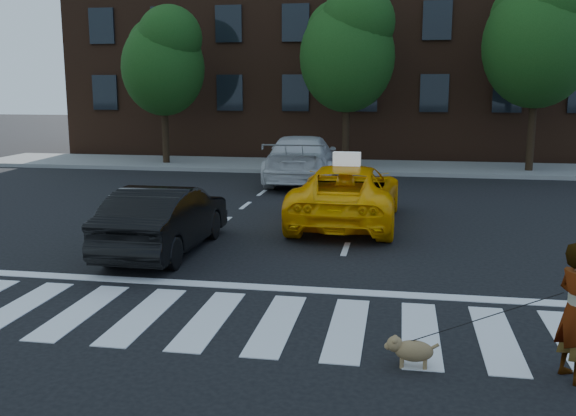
{
  "coord_description": "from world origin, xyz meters",
  "views": [
    {
      "loc": [
        2.65,
        -8.47,
        3.34
      ],
      "look_at": [
        0.63,
        3.01,
        1.1
      ],
      "focal_mm": 40.0,
      "sensor_mm": 36.0,
      "label": 1
    }
  ],
  "objects_px": {
    "taxi": "(347,194)",
    "dog": "(410,350)",
    "tree_right": "(540,32)",
    "woman": "(576,312)",
    "tree_mid": "(348,45)",
    "tree_left": "(163,58)",
    "white_suv": "(302,159)",
    "black_sedan": "(165,219)"
  },
  "relations": [
    {
      "from": "tree_mid",
      "to": "black_sedan",
      "type": "height_order",
      "value": "tree_mid"
    },
    {
      "from": "white_suv",
      "to": "woman",
      "type": "xyz_separation_m",
      "value": [
        5.38,
        -14.55,
        -0.01
      ]
    },
    {
      "from": "black_sedan",
      "to": "white_suv",
      "type": "height_order",
      "value": "white_suv"
    },
    {
      "from": "tree_right",
      "to": "woman",
      "type": "xyz_separation_m",
      "value": [
        -2.86,
        -18.1,
        -4.45
      ]
    },
    {
      "from": "tree_mid",
      "to": "taxi",
      "type": "relative_size",
      "value": 1.37
    },
    {
      "from": "tree_left",
      "to": "white_suv",
      "type": "bearing_deg",
      "value": -29.5
    },
    {
      "from": "taxi",
      "to": "woman",
      "type": "bearing_deg",
      "value": 112.92
    },
    {
      "from": "tree_left",
      "to": "woman",
      "type": "xyz_separation_m",
      "value": [
        11.64,
        -18.1,
        -3.63
      ]
    },
    {
      "from": "white_suv",
      "to": "black_sedan",
      "type": "bearing_deg",
      "value": 79.32
    },
    {
      "from": "white_suv",
      "to": "dog",
      "type": "relative_size",
      "value": 8.69
    },
    {
      "from": "tree_mid",
      "to": "dog",
      "type": "height_order",
      "value": "tree_mid"
    },
    {
      "from": "tree_left",
      "to": "woman",
      "type": "height_order",
      "value": "tree_left"
    },
    {
      "from": "tree_mid",
      "to": "black_sedan",
      "type": "xyz_separation_m",
      "value": [
        -2.53,
        -13.4,
        -4.17
      ]
    },
    {
      "from": "tree_right",
      "to": "white_suv",
      "type": "relative_size",
      "value": 1.36
    },
    {
      "from": "tree_left",
      "to": "woman",
      "type": "bearing_deg",
      "value": -57.25
    },
    {
      "from": "taxi",
      "to": "dog",
      "type": "distance_m",
      "value": 8.24
    },
    {
      "from": "tree_mid",
      "to": "woman",
      "type": "bearing_deg",
      "value": -77.11
    },
    {
      "from": "tree_left",
      "to": "black_sedan",
      "type": "relative_size",
      "value": 1.57
    },
    {
      "from": "taxi",
      "to": "tree_mid",
      "type": "bearing_deg",
      "value": -84.15
    },
    {
      "from": "tree_mid",
      "to": "black_sedan",
      "type": "relative_size",
      "value": 1.71
    },
    {
      "from": "tree_left",
      "to": "woman",
      "type": "relative_size",
      "value": 3.99
    },
    {
      "from": "tree_right",
      "to": "taxi",
      "type": "height_order",
      "value": "tree_right"
    },
    {
      "from": "taxi",
      "to": "white_suv",
      "type": "bearing_deg",
      "value": -71.05
    },
    {
      "from": "tree_left",
      "to": "dog",
      "type": "height_order",
      "value": "tree_left"
    },
    {
      "from": "tree_right",
      "to": "taxi",
      "type": "distance_m",
      "value": 12.58
    },
    {
      "from": "taxi",
      "to": "woman",
      "type": "xyz_separation_m",
      "value": [
        3.28,
        -8.1,
        0.09
      ]
    },
    {
      "from": "black_sedan",
      "to": "white_suv",
      "type": "bearing_deg",
      "value": -97.0
    },
    {
      "from": "tree_right",
      "to": "dog",
      "type": "bearing_deg",
      "value": -104.55
    },
    {
      "from": "tree_left",
      "to": "white_suv",
      "type": "height_order",
      "value": "tree_left"
    },
    {
      "from": "white_suv",
      "to": "woman",
      "type": "height_order",
      "value": "white_suv"
    },
    {
      "from": "tree_mid",
      "to": "tree_right",
      "type": "bearing_deg",
      "value": -0.0
    },
    {
      "from": "taxi",
      "to": "woman",
      "type": "height_order",
      "value": "woman"
    },
    {
      "from": "woman",
      "to": "taxi",
      "type": "bearing_deg",
      "value": 0.22
    },
    {
      "from": "tree_mid",
      "to": "dog",
      "type": "xyz_separation_m",
      "value": [
        2.3,
        -18.09,
        -4.64
      ]
    },
    {
      "from": "tree_right",
      "to": "black_sedan",
      "type": "height_order",
      "value": "tree_right"
    },
    {
      "from": "taxi",
      "to": "dog",
      "type": "xyz_separation_m",
      "value": [
        1.44,
        -8.1,
        -0.51
      ]
    },
    {
      "from": "tree_mid",
      "to": "tree_right",
      "type": "xyz_separation_m",
      "value": [
        7.0,
        -0.0,
        0.41
      ]
    },
    {
      "from": "tree_left",
      "to": "dog",
      "type": "bearing_deg",
      "value": -61.55
    },
    {
      "from": "tree_mid",
      "to": "woman",
      "type": "xyz_separation_m",
      "value": [
        4.14,
        -18.1,
        -4.04
      ]
    },
    {
      "from": "black_sedan",
      "to": "tree_mid",
      "type": "bearing_deg",
      "value": -100.21
    },
    {
      "from": "taxi",
      "to": "black_sedan",
      "type": "bearing_deg",
      "value": 45.9
    },
    {
      "from": "tree_right",
      "to": "tree_left",
      "type": "bearing_deg",
      "value": 180.0
    }
  ]
}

